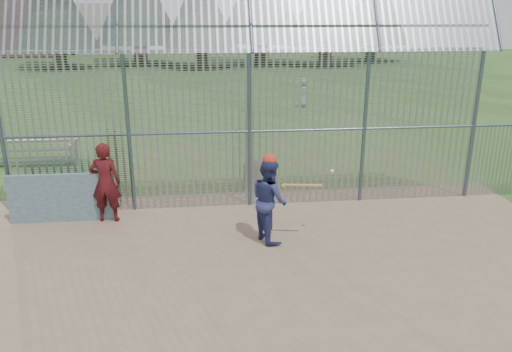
{
  "coord_description": "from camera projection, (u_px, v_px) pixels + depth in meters",
  "views": [
    {
      "loc": [
        -1.2,
        -8.79,
        4.85
      ],
      "look_at": [
        0.0,
        2.0,
        1.3
      ],
      "focal_mm": 35.0,
      "sensor_mm": 36.0,
      "label": 1
    }
  ],
  "objects": [
    {
      "name": "ground",
      "position": [
        267.0,
        269.0,
        9.94
      ],
      "size": [
        120.0,
        120.0,
        0.0
      ],
      "primitive_type": "plane",
      "color": "#2D511E",
      "rests_on": "ground"
    },
    {
      "name": "dirt_infield",
      "position": [
        271.0,
        281.0,
        9.46
      ],
      "size": [
        14.0,
        10.0,
        0.02
      ],
      "primitive_type": "cube",
      "color": "#756047",
      "rests_on": "ground"
    },
    {
      "name": "dugout_wall",
      "position": [
        62.0,
        198.0,
        12.0
      ],
      "size": [
        2.5,
        0.12,
        1.2
      ],
      "primitive_type": "cube",
      "color": "#38566B",
      "rests_on": "dirt_infield"
    },
    {
      "name": "batter",
      "position": [
        269.0,
        200.0,
        10.92
      ],
      "size": [
        0.96,
        1.09,
        1.86
      ],
      "primitive_type": "imported",
      "rotation": [
        0.0,
        0.0,
        1.9
      ],
      "color": "navy",
      "rests_on": "dirt_infield"
    },
    {
      "name": "onlooker",
      "position": [
        106.0,
        182.0,
        11.92
      ],
      "size": [
        0.75,
        0.52,
        1.96
      ],
      "primitive_type": "imported",
      "rotation": [
        0.0,
        0.0,
        3.06
      ],
      "color": "maroon",
      "rests_on": "dirt_infield"
    },
    {
      "name": "bg_kid_standing",
      "position": [
        303.0,
        93.0,
        26.85
      ],
      "size": [
        0.9,
        0.81,
        1.55
      ],
      "primitive_type": "imported",
      "rotation": [
        0.0,
        0.0,
        3.68
      ],
      "color": "gray",
      "rests_on": "ground"
    },
    {
      "name": "bg_kid_seated",
      "position": [
        248.0,
        104.0,
        25.53
      ],
      "size": [
        0.52,
        0.4,
        0.83
      ],
      "primitive_type": "imported",
      "rotation": [
        0.0,
        0.0,
        2.67
      ],
      "color": "slate",
      "rests_on": "ground"
    },
    {
      "name": "batting_gear",
      "position": [
        275.0,
        164.0,
        10.65
      ],
      "size": [
        1.57,
        0.4,
        0.74
      ],
      "color": "red",
      "rests_on": "ground"
    },
    {
      "name": "trash_can",
      "position": [
        252.0,
        175.0,
        14.45
      ],
      "size": [
        0.56,
        0.56,
        0.82
      ],
      "color": "gray",
      "rests_on": "ground"
    },
    {
      "name": "bleacher",
      "position": [
        31.0,
        152.0,
        16.8
      ],
      "size": [
        3.0,
        0.95,
        0.72
      ],
      "color": "slate",
      "rests_on": "ground"
    },
    {
      "name": "backstop_fence",
      "position": [
        321.0,
        116.0,
        12.63
      ],
      "size": [
        20.09,
        0.81,
        5.3
      ],
      "color": "#47566B",
      "rests_on": "ground"
    },
    {
      "name": "distant_buildings",
      "position": [
        14.0,
        24.0,
        59.76
      ],
      "size": [
        26.5,
        10.5,
        8.0
      ],
      "color": "brown",
      "rests_on": "ground"
    }
  ]
}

